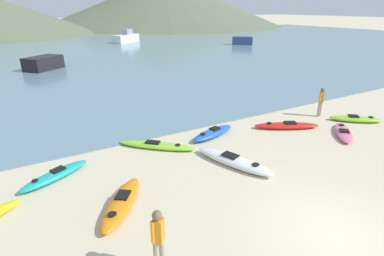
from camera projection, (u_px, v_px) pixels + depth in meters
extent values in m
plane|color=beige|center=(335.00, 235.00, 8.27)|extent=(400.00, 400.00, 0.00)
cube|color=slate|center=(70.00, 50.00, 43.31)|extent=(160.00, 70.00, 0.06)
cone|color=#5B664C|center=(164.00, 2.00, 100.56)|extent=(78.64, 78.64, 15.09)
ellipsoid|color=#8CCC2D|center=(356.00, 119.00, 16.40)|extent=(2.57, 2.31, 0.29)
cube|color=black|center=(354.00, 116.00, 16.36)|extent=(0.64, 0.62, 0.05)
cylinder|color=black|center=(371.00, 117.00, 16.22)|extent=(0.26, 0.26, 0.02)
ellipsoid|color=orange|center=(122.00, 203.00, 9.34)|extent=(2.28, 2.72, 0.33)
cube|color=black|center=(123.00, 195.00, 9.40)|extent=(0.62, 0.65, 0.05)
cylinder|color=black|center=(112.00, 214.00, 8.56)|extent=(0.25, 0.25, 0.02)
ellipsoid|color=#E5668C|center=(343.00, 133.00, 14.68)|extent=(2.42, 2.34, 0.25)
cube|color=black|center=(344.00, 131.00, 14.51)|extent=(0.62, 0.62, 0.05)
cylinder|color=black|center=(342.00, 125.00, 15.27)|extent=(0.26, 0.26, 0.02)
ellipsoid|color=blue|center=(213.00, 133.00, 14.49)|extent=(2.76, 1.42, 0.35)
cube|color=black|center=(215.00, 128.00, 14.50)|extent=(0.57, 0.51, 0.05)
cylinder|color=black|center=(203.00, 134.00, 13.93)|extent=(0.25, 0.25, 0.02)
ellipsoid|color=white|center=(234.00, 161.00, 11.85)|extent=(1.91, 3.54, 0.36)
cube|color=black|center=(230.00, 155.00, 11.88)|extent=(0.61, 0.73, 0.05)
cylinder|color=black|center=(256.00, 164.00, 11.20)|extent=(0.27, 0.27, 0.02)
ellipsoid|color=red|center=(287.00, 126.00, 15.45)|extent=(3.27, 2.19, 0.31)
cube|color=black|center=(290.00, 122.00, 15.39)|extent=(0.71, 0.62, 0.05)
cylinder|color=black|center=(269.00, 123.00, 15.37)|extent=(0.24, 0.24, 0.02)
ellipsoid|color=teal|center=(55.00, 175.00, 10.89)|extent=(2.69, 1.73, 0.31)
cube|color=black|center=(58.00, 169.00, 10.93)|extent=(0.58, 0.51, 0.05)
cylinder|color=black|center=(35.00, 180.00, 10.26)|extent=(0.21, 0.21, 0.02)
ellipsoid|color=#8CCC2D|center=(157.00, 145.00, 13.30)|extent=(3.04, 2.84, 0.25)
cube|color=black|center=(153.00, 142.00, 13.28)|extent=(0.70, 0.68, 0.05)
cylinder|color=black|center=(178.00, 145.00, 13.05)|extent=(0.22, 0.22, 0.02)
cylinder|color=gray|center=(162.00, 255.00, 7.04)|extent=(0.12, 0.12, 0.86)
cube|color=orange|center=(158.00, 231.00, 6.73)|extent=(0.30, 0.30, 0.61)
cylinder|color=orange|center=(153.00, 232.00, 6.67)|extent=(0.09, 0.09, 0.58)
cylinder|color=orange|center=(163.00, 228.00, 6.79)|extent=(0.09, 0.09, 0.58)
sphere|color=brown|center=(157.00, 216.00, 6.57)|extent=(0.23, 0.23, 0.23)
cylinder|color=gray|center=(319.00, 110.00, 17.03)|extent=(0.12, 0.12, 0.85)
cylinder|color=gray|center=(320.00, 109.00, 17.10)|extent=(0.12, 0.12, 0.85)
cube|color=orange|center=(322.00, 97.00, 16.79)|extent=(0.30, 0.30, 0.60)
cylinder|color=orange|center=(320.00, 97.00, 16.73)|extent=(0.09, 0.09, 0.57)
cylinder|color=orange|center=(323.00, 97.00, 16.84)|extent=(0.09, 0.09, 0.57)
sphere|color=brown|center=(323.00, 90.00, 16.63)|extent=(0.23, 0.23, 0.23)
cube|color=navy|center=(242.00, 41.00, 49.54)|extent=(3.57, 3.23, 1.27)
cube|color=white|center=(126.00, 39.00, 52.59)|extent=(5.46, 4.58, 1.32)
cube|color=#8C99A8|center=(127.00, 32.00, 52.62)|extent=(1.95, 1.83, 0.92)
cube|color=black|center=(43.00, 63.00, 29.70)|extent=(4.01, 3.84, 1.26)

